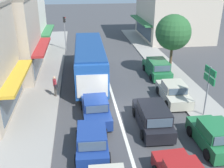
{
  "coord_description": "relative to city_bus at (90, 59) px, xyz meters",
  "views": [
    {
      "loc": [
        -2.48,
        -15.84,
        9.1
      ],
      "look_at": [
        -0.1,
        2.52,
        1.2
      ],
      "focal_mm": 42.0,
      "sensor_mm": 36.0,
      "label": 1
    }
  ],
  "objects": [
    {
      "name": "ground_plane",
      "position": [
        1.57,
        -6.88,
        -1.88
      ],
      "size": [
        140.0,
        140.0,
        0.0
      ],
      "primitive_type": "plane",
      "color": "#3F3F42"
    },
    {
      "name": "lane_centre_line",
      "position": [
        1.57,
        -2.88,
        -1.88
      ],
      "size": [
        0.2,
        28.0,
        0.01
      ],
      "primitive_type": "cube",
      "color": "silver",
      "rests_on": "ground"
    },
    {
      "name": "sidewalk_left",
      "position": [
        -5.23,
        -0.88,
        -1.81
      ],
      "size": [
        5.2,
        44.0,
        0.14
      ],
      "primitive_type": "cube",
      "color": "gray",
      "rests_on": "ground"
    },
    {
      "name": "kerb_right",
      "position": [
        7.77,
        -0.88,
        -1.82
      ],
      "size": [
        2.8,
        44.0,
        0.12
      ],
      "primitive_type": "cube",
      "color": "gray",
      "rests_on": "ground"
    },
    {
      "name": "shopfront_far_end",
      "position": [
        -8.61,
        9.36,
        1.77
      ],
      "size": [
        8.38,
        7.28,
        7.31
      ],
      "color": "silver",
      "rests_on": "ground"
    },
    {
      "name": "building_right_far",
      "position": [
        13.05,
        14.88,
        2.73
      ],
      "size": [
        9.98,
        10.69,
        9.24
      ],
      "color": "beige",
      "rests_on": "ground"
    },
    {
      "name": "city_bus",
      "position": [
        0.0,
        0.0,
        0.0
      ],
      "size": [
        2.89,
        10.9,
        3.23
      ],
      "color": "#1E4C99",
      "rests_on": "ground"
    },
    {
      "name": "wagon_queue_gap_filler",
      "position": [
        3.46,
        -8.87,
        -1.14
      ],
      "size": [
        2.03,
        4.55,
        1.58
      ],
      "color": "black",
      "rests_on": "ground"
    },
    {
      "name": "sedan_behind_bus_near",
      "position": [
        -0.01,
        -7.2,
        -1.22
      ],
      "size": [
        2.0,
        4.25,
        1.47
      ],
      "color": "navy",
      "rests_on": "ground"
    },
    {
      "name": "hatchback_queue_far_back",
      "position": [
        -0.47,
        -10.87,
        -1.17
      ],
      "size": [
        1.92,
        3.76,
        1.54
      ],
      "color": "navy",
      "rests_on": "ground"
    },
    {
      "name": "parked_hatchback_kerb_front",
      "position": [
        6.29,
        -11.26,
        -1.17
      ],
      "size": [
        1.83,
        3.71,
        1.54
      ],
      "color": "#1E6638",
      "rests_on": "ground"
    },
    {
      "name": "parked_sedan_kerb_second",
      "position": [
        6.08,
        -5.34,
        -1.22
      ],
      "size": [
        2.0,
        4.25,
        1.47
      ],
      "color": "#B7B29E",
      "rests_on": "ground"
    },
    {
      "name": "parked_wagon_kerb_third",
      "position": [
        6.35,
        -0.03,
        -1.14
      ],
      "size": [
        1.96,
        4.51,
        1.58
      ],
      "color": "#1E6638",
      "rests_on": "ground"
    },
    {
      "name": "traffic_light_downstreet",
      "position": [
        -2.53,
        9.99,
        0.97
      ],
      "size": [
        0.33,
        0.24,
        4.2
      ],
      "color": "gray",
      "rests_on": "ground"
    },
    {
      "name": "directional_road_sign",
      "position": [
        7.34,
        -7.98,
        0.82
      ],
      "size": [
        0.1,
        1.4,
        3.6
      ],
      "color": "gray",
      "rests_on": "ground"
    },
    {
      "name": "street_tree_right",
      "position": [
        7.64,
        0.0,
        2.22
      ],
      "size": [
        3.23,
        3.23,
        5.73
      ],
      "color": "brown",
      "rests_on": "ground"
    },
    {
      "name": "pedestrian_with_handbag_near",
      "position": [
        -2.91,
        -3.66,
        -0.81
      ],
      "size": [
        0.39,
        0.65,
        1.63
      ],
      "color": "#4C4742",
      "rests_on": "sidewalk_left"
    }
  ]
}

